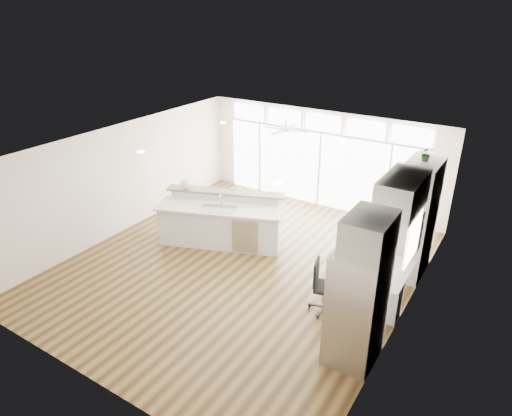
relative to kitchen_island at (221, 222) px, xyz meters
The scene contains 24 objects.
floor 1.28m from the kitchen_island, 30.64° to the right, with size 7.00×8.00×0.02m, color #422E14.
ceiling 2.39m from the kitchen_island, 30.64° to the right, with size 7.00×8.00×0.02m, color white.
wall_back 3.64m from the kitchen_island, 74.25° to the left, with size 7.00×0.04×2.70m, color silver.
wall_front 4.73m from the kitchen_island, 78.06° to the right, with size 7.00×0.04×2.70m, color silver.
wall_left 2.71m from the kitchen_island, 167.26° to the right, with size 0.04×8.00×2.70m, color silver.
wall_right 4.57m from the kitchen_island, ahead, with size 0.04×8.00×2.70m, color silver.
glass_wall 3.53m from the kitchen_island, 73.98° to the left, with size 5.80×0.06×2.08m, color white.
transom_row 3.93m from the kitchen_island, 73.98° to the left, with size 5.90×0.06×0.40m, color white.
desk_window 4.54m from the kitchen_island, ahead, with size 0.04×0.85×0.85m, color white.
ceiling_fan 2.96m from the kitchen_island, 78.16° to the left, with size 1.16×1.16×0.32m, color silver.
recessed_lights 2.33m from the kitchen_island, 21.09° to the right, with size 3.40×3.00×0.02m, color silver.
oven_cabinet 4.36m from the kitchen_island, 16.52° to the left, with size 0.64×1.20×2.50m, color silver.
desk_nook 4.11m from the kitchen_island, ahead, with size 0.72×1.30×0.76m, color silver.
upper_cabinets 4.50m from the kitchen_island, ahead, with size 0.64×1.30×0.64m, color silver.
refrigerator 4.53m from the kitchen_island, 25.25° to the right, with size 0.76×0.90×2.00m, color #AEADB2.
fridge_cabinet 4.87m from the kitchen_island, 24.93° to the right, with size 0.64×0.90×0.60m, color silver.
framed_photos 4.51m from the kitchen_island, ahead, with size 0.06×0.22×0.80m, color black.
kitchen_island is the anchor object (origin of this frame).
rug 4.04m from the kitchen_island, 11.62° to the right, with size 0.80×0.58×0.01m, color #382311.
office_chair 3.36m from the kitchen_island, 17.93° to the right, with size 0.54×0.50×1.04m, color black.
fishbowl 1.26m from the kitchen_island, behind, with size 0.27×0.27×0.27m, color silver.
monitor 4.04m from the kitchen_island, ahead, with size 0.09×0.53×0.44m, color black.
keyboard 3.86m from the kitchen_island, ahead, with size 0.13×0.36×0.02m, color silver.
potted_plant 4.76m from the kitchen_island, 16.52° to the left, with size 0.26×0.29×0.23m, color #275022.
Camera 1 is at (4.89, -7.13, 5.39)m, focal length 32.00 mm.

